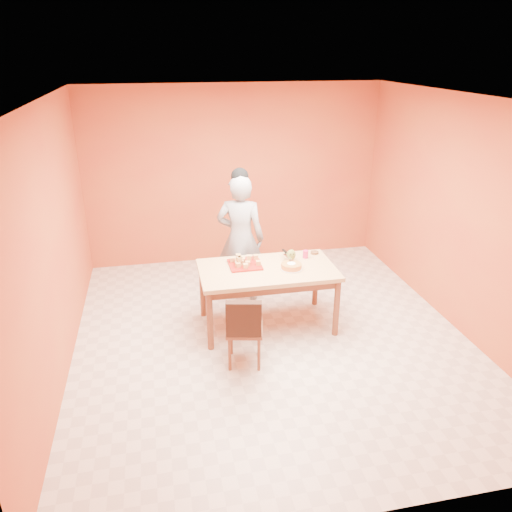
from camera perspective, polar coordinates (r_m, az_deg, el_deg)
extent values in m
plane|color=beige|center=(5.96, 1.78, -9.25)|extent=(5.00, 5.00, 0.00)
plane|color=white|center=(5.08, 2.16, 17.55)|extent=(5.00, 5.00, 0.00)
plane|color=#BA5A2B|center=(7.72, -2.45, 9.20)|extent=(4.50, 0.00, 4.50)
plane|color=#BA5A2B|center=(5.34, -22.25, 1.17)|extent=(0.00, 5.00, 5.00)
plane|color=#BA5A2B|center=(6.27, 22.42, 4.24)|extent=(0.00, 5.00, 5.00)
cube|color=tan|center=(5.87, 1.31, -1.63)|extent=(1.60, 0.90, 0.05)
cube|color=brown|center=(5.90, 1.31, -2.29)|extent=(1.48, 0.78, 0.10)
cylinder|color=brown|center=(5.60, -5.28, -7.43)|extent=(0.07, 0.07, 0.71)
cylinder|color=brown|center=(6.28, -6.13, -3.91)|extent=(0.07, 0.07, 0.71)
cylinder|color=brown|center=(5.91, 9.19, -5.90)|extent=(0.07, 0.07, 0.71)
cylinder|color=brown|center=(6.56, 6.83, -2.72)|extent=(0.07, 0.07, 0.71)
imported|color=gray|center=(6.50, -1.78, 2.00)|extent=(0.72, 0.59, 1.71)
cube|color=#99140D|center=(5.93, -1.29, -0.99)|extent=(0.38, 0.38, 0.02)
cylinder|color=#99140D|center=(6.05, -0.71, -0.54)|extent=(0.30, 0.30, 0.01)
cylinder|color=white|center=(5.85, 4.05, -1.44)|extent=(0.33, 0.33, 0.01)
cylinder|color=orange|center=(5.84, 4.06, -1.14)|extent=(0.30, 0.30, 0.05)
cube|color=silver|center=(5.99, 3.70, -0.15)|extent=(0.08, 0.24, 0.01)
ellipsoid|color=olive|center=(6.07, 4.04, 0.12)|extent=(0.13, 0.12, 0.14)
cylinder|color=#C31D55|center=(6.16, 5.68, 0.21)|extent=(0.07, 0.07, 0.10)
cylinder|color=#361A0E|center=(6.31, 6.70, 0.39)|extent=(0.13, 0.13, 0.03)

